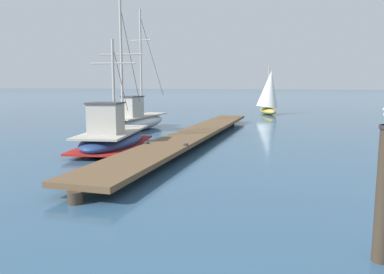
# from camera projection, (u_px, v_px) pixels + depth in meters

# --- Properties ---
(floating_dock) EXTENTS (2.57, 20.31, 0.53)m
(floating_dock) POSITION_uv_depth(u_px,v_px,m) (195.00, 134.00, 18.10)
(floating_dock) COLOR brown
(floating_dock) RESTS_ON ground
(fishing_boat_0) EXTENTS (3.18, 7.19, 6.51)m
(fishing_boat_0) POSITION_uv_depth(u_px,v_px,m) (112.00, 136.00, 15.68)
(fishing_boat_0) COLOR navy
(fishing_boat_0) RESTS_ON ground
(fishing_boat_1) EXTENTS (1.51, 6.48, 7.09)m
(fishing_boat_1) POSITION_uv_depth(u_px,v_px,m) (139.00, 120.00, 22.44)
(fishing_boat_1) COLOR silver
(fishing_boat_1) RESTS_ON ground
(distant_sailboat) EXTENTS (2.80, 3.97, 4.39)m
(distant_sailboat) POSITION_uv_depth(u_px,v_px,m) (269.00, 93.00, 33.76)
(distant_sailboat) COLOR gold
(distant_sailboat) RESTS_ON ground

